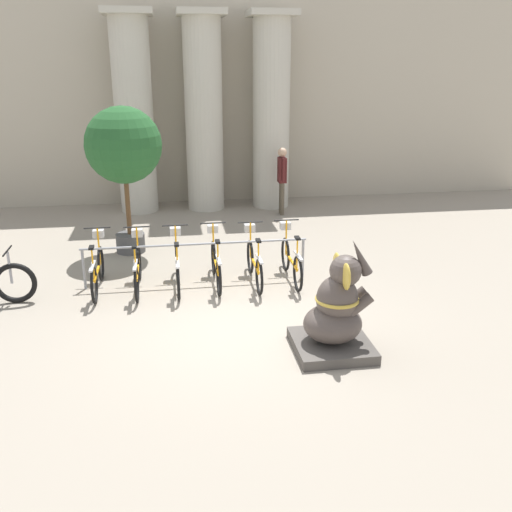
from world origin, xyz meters
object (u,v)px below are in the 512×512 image
at_px(bicycle_0, 98,269).
at_px(bicycle_2, 177,266).
at_px(bicycle_5, 291,259).
at_px(person_pedestrian, 282,174).
at_px(elephant_statue, 336,314).
at_px(potted_tree, 124,149).
at_px(bicycle_1, 138,268).
at_px(bicycle_4, 254,262).
at_px(bicycle_3, 216,263).

height_order(bicycle_0, bicycle_2, same).
height_order(bicycle_5, person_pedestrian, person_pedestrian).
distance_m(bicycle_0, bicycle_2, 1.41).
xyz_separation_m(bicycle_0, bicycle_5, (3.53, -0.00, 0.00)).
xyz_separation_m(elephant_statue, potted_tree, (-3.10, 4.98, 1.65)).
distance_m(bicycle_0, bicycle_5, 3.53).
bearing_deg(elephant_statue, bicycle_1, 135.60).
bearing_deg(bicycle_4, person_pedestrian, 72.92).
bearing_deg(bicycle_2, bicycle_4, -0.08).
bearing_deg(potted_tree, bicycle_0, -102.11).
xyz_separation_m(bicycle_2, bicycle_5, (2.12, 0.04, 0.00)).
distance_m(bicycle_5, potted_tree, 4.16).
height_order(bicycle_1, bicycle_3, same).
bearing_deg(bicycle_5, bicycle_2, -178.81).
xyz_separation_m(bicycle_0, bicycle_2, (1.41, -0.05, 0.00)).
bearing_deg(bicycle_5, bicycle_3, 179.72).
xyz_separation_m(bicycle_4, potted_tree, (-2.37, 2.18, 1.81)).
height_order(bicycle_5, elephant_statue, elephant_statue).
bearing_deg(bicycle_0, bicycle_4, -0.99).
height_order(bicycle_4, potted_tree, potted_tree).
distance_m(bicycle_0, bicycle_1, 0.71).
relative_size(bicycle_3, bicycle_4, 1.00).
relative_size(bicycle_0, potted_tree, 0.57).
height_order(bicycle_1, elephant_statue, elephant_statue).
bearing_deg(bicycle_1, bicycle_0, 175.81).
distance_m(bicycle_4, bicycle_5, 0.71).
relative_size(bicycle_1, person_pedestrian, 0.98).
height_order(bicycle_2, bicycle_3, same).
bearing_deg(bicycle_3, person_pedestrian, 65.32).
relative_size(bicycle_1, elephant_statue, 1.05).
bearing_deg(bicycle_4, elephant_statue, -75.31).
distance_m(bicycle_0, person_pedestrian, 6.45).
height_order(bicycle_2, bicycle_5, same).
distance_m(bicycle_2, elephant_statue, 3.53).
bearing_deg(elephant_statue, bicycle_2, 127.48).
distance_m(bicycle_3, potted_tree, 3.25).
xyz_separation_m(elephant_statue, person_pedestrian, (0.74, 7.60, 0.51)).
bearing_deg(potted_tree, bicycle_2, -66.32).
relative_size(person_pedestrian, potted_tree, 0.58).
relative_size(bicycle_0, bicycle_3, 1.00).
height_order(bicycle_2, person_pedestrian, person_pedestrian).
relative_size(bicycle_1, bicycle_5, 1.00).
relative_size(bicycle_4, elephant_statue, 1.05).
bearing_deg(person_pedestrian, bicycle_4, -107.08).
bearing_deg(bicycle_0, potted_tree, 77.89).
height_order(bicycle_0, person_pedestrian, person_pedestrian).
xyz_separation_m(bicycle_3, bicycle_5, (1.41, -0.01, 0.00)).
bearing_deg(bicycle_1, person_pedestrian, 53.19).
height_order(bicycle_3, elephant_statue, elephant_statue).
bearing_deg(bicycle_2, bicycle_3, 4.13).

